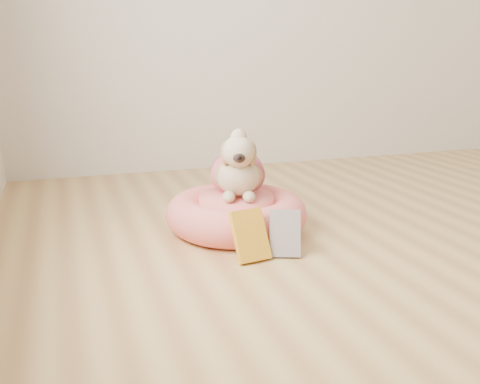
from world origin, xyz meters
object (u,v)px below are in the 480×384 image
object	(u,v)px
book_yellow	(250,235)
book_white	(285,233)
pet_bed	(236,214)
dog	(238,159)

from	to	relation	value
book_yellow	book_white	world-z (taller)	book_yellow
pet_bed	dog	size ratio (longest dim) A/B	1.47
dog	book_white	distance (m)	0.45
dog	book_yellow	xyz separation A→B (m)	(-0.08, -0.38, -0.22)
book_yellow	book_white	bearing A→B (deg)	-10.04
book_yellow	book_white	xyz separation A→B (m)	(0.14, -0.00, -0.01)
pet_bed	book_white	world-z (taller)	book_white
pet_bed	dog	bearing A→B (deg)	61.25
pet_bed	book_yellow	world-z (taller)	book_yellow
pet_bed	book_white	size ratio (longest dim) A/B	3.36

